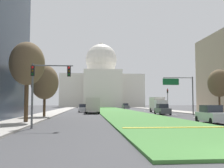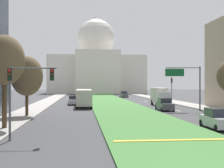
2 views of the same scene
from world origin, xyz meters
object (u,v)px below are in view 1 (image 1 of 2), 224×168
Objects in this scene: traffic_light_near_left at (43,81)px; street_tree_left_near at (27,64)px; street_tree_left_mid at (45,82)px; overhead_guide_sign at (182,87)px; sedan_very_far at (126,106)px; capitol_building at (101,84)px; traffic_light_far_right at (168,97)px; sedan_midblock at (162,110)px; sedan_distant at (83,108)px; sedan_lead_stopped at (211,115)px; city_bus at (92,104)px; sedan_far_horizon at (90,107)px; box_truck_delivery at (158,104)px; street_tree_right_mid at (219,83)px.

street_tree_left_near is (-2.56, 5.51, 2.15)m from traffic_light_near_left.
overhead_guide_sign is at bearing 15.74° from street_tree_left_mid.
street_tree_left_mid reaches higher than sedan_very_far.
capitol_building is 74.50m from traffic_light_far_right.
street_tree_left_mid is 20.30m from sedan_midblock.
sedan_distant is (-13.78, 13.51, -0.04)m from sedan_midblock.
traffic_light_far_right reaches higher than sedan_lead_stopped.
city_bus is at bearing -108.75° from sedan_very_far.
traffic_light_near_left is at bearing -94.42° from sedan_far_horizon.
sedan_lead_stopped is (-3.55, -17.81, -3.80)m from overhead_guide_sign.
traffic_light_far_right is at bearing 16.23° from city_bus.
capitol_building is 103.96m from street_tree_left_near.
street_tree_left_mid is at bearing -140.37° from box_truck_delivery.
sedan_lead_stopped is 34.68m from sedan_distant.
sedan_distant is (-20.61, 19.97, -4.13)m from street_tree_right_mid.
box_truck_delivery is (20.76, 17.19, -3.19)m from street_tree_left_mid.
street_tree_left_near is 1.84× the size of sedan_lead_stopped.
traffic_light_near_left reaches higher than sedan_very_far.
city_bus is (-11.46, 26.46, 0.93)m from sedan_lead_stopped.
sedan_midblock is at bearing -68.82° from sedan_far_horizon.
traffic_light_far_right is at bearing -47.11° from sedan_far_horizon.
street_tree_left_near is at bearing -157.85° from street_tree_right_mid.
street_tree_right_mid reaches higher than traffic_light_far_right.
traffic_light_far_right is at bearing 51.38° from street_tree_left_near.
traffic_light_far_right is 1.22× the size of sedan_very_far.
traffic_light_far_right reaches higher than sedan_distant.
street_tree_left_near is at bearing -107.49° from sedan_very_far.
traffic_light_near_left is at bearing -95.37° from capitol_building.
street_tree_right_mid is (23.10, 15.96, 1.15)m from traffic_light_near_left.
street_tree_left_mid is at bearing 147.62° from sedan_lead_stopped.
box_truck_delivery is at bearing -83.87° from capitol_building.
capitol_building is 86.97m from sedan_midblock.
city_bus is at bearing 65.10° from street_tree_left_mid.
sedan_distant is 1.06× the size of sedan_far_horizon.
sedan_lead_stopped is 0.69× the size of box_truck_delivery.
sedan_lead_stopped is at bearing -66.58° from city_bus.
sedan_very_far is (5.81, -44.13, -10.33)m from capitol_building.
traffic_light_far_right reaches higher than sedan_midblock.
capitol_building is 87.53m from overhead_guide_sign.
sedan_very_far is at bearing 98.33° from street_tree_right_mid.
traffic_light_near_left reaches higher than box_truck_delivery.
traffic_light_near_left is 15.81m from street_tree_left_mid.
box_truck_delivery reaches higher than sedan_far_horizon.
city_bus is at bearing -94.19° from capitol_building.
street_tree_left_near reaches higher than sedan_very_far.
street_tree_left_mid is at bearing -114.90° from city_bus.
traffic_light_near_left reaches higher than sedan_lead_stopped.
capitol_building reaches higher than sedan_distant.
box_truck_delivery reaches higher than sedan_midblock.
street_tree_left_mid is at bearing -179.16° from street_tree_right_mid.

